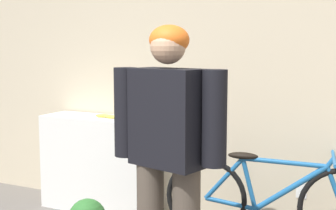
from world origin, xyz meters
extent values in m
cube|color=beige|center=(0.00, 2.39, 1.30)|extent=(8.00, 0.06, 2.60)
cube|color=white|center=(0.55, 2.35, 0.35)|extent=(0.08, 0.01, 0.12)
cube|color=white|center=(-1.16, 2.15, 0.42)|extent=(1.05, 0.37, 0.83)
cube|color=black|center=(-0.01, 1.19, 1.04)|extent=(0.47, 0.32, 0.56)
cylinder|color=black|center=(-0.30, 1.19, 1.05)|extent=(0.14, 0.14, 0.54)
cylinder|color=black|center=(0.27, 1.19, 1.05)|extent=(0.14, 0.14, 0.54)
sphere|color=tan|center=(-0.01, 1.19, 1.44)|extent=(0.20, 0.20, 0.20)
ellipsoid|color=orange|center=(-0.01, 1.20, 1.48)|extent=(0.23, 0.21, 0.17)
torus|color=black|center=(-0.08, 1.98, 0.31)|extent=(0.62, 0.13, 0.62)
cylinder|color=#1E609E|center=(0.10, 2.01, 0.29)|extent=(0.37, 0.09, 0.08)
cylinder|color=#1E609E|center=(0.05, 2.00, 0.47)|extent=(0.30, 0.08, 0.35)
cylinder|color=#1E609E|center=(0.23, 2.03, 0.45)|extent=(0.13, 0.05, 0.38)
cylinder|color=#1E609E|center=(0.52, 2.07, 0.44)|extent=(0.51, 0.12, 0.39)
cylinder|color=#1E609E|center=(0.47, 2.06, 0.63)|extent=(0.58, 0.12, 0.05)
cylinder|color=#1E609E|center=(0.82, 2.12, 0.46)|extent=(0.15, 0.06, 0.32)
cylinder|color=#1E609E|center=(0.78, 2.11, 0.65)|extent=(0.07, 0.04, 0.08)
cylinder|color=#1E609E|center=(0.80, 2.12, 0.68)|extent=(0.09, 0.46, 0.02)
ellipsoid|color=black|center=(0.18, 2.02, 0.65)|extent=(0.23, 0.11, 0.05)
ellipsoid|color=#EAD64C|center=(-1.02, 2.12, 0.85)|extent=(0.14, 0.03, 0.03)
ellipsoid|color=#EAD64C|center=(-1.11, 2.13, 0.85)|extent=(0.13, 0.08, 0.03)
ellipsoid|color=#EAD64C|center=(-0.92, 2.13, 0.85)|extent=(0.13, 0.08, 0.03)
sphere|color=brown|center=(-1.16, 2.14, 0.85)|extent=(0.02, 0.02, 0.02)
camera|label=1|loc=(1.17, -1.20, 1.44)|focal=50.00mm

